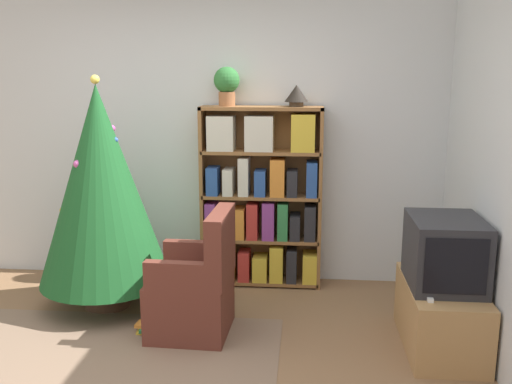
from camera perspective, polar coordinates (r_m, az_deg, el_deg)
The scene contains 11 objects.
wall_back at distance 5.17m, azimuth -5.69°, elevation 5.56°, with size 8.00×0.10×2.60m.
area_rug at distance 4.08m, azimuth -18.21°, elevation -16.07°, with size 2.73×1.61×0.01m.
bookshelf at distance 4.98m, azimuth 0.56°, elevation -0.77°, with size 1.05×0.26×1.58m.
tv_stand at distance 4.22m, azimuth 17.95°, elevation -11.69°, with size 0.48×0.90×0.46m.
television at distance 4.05m, azimuth 18.39°, elevation -5.72°, with size 0.47×0.59×0.47m.
game_remote at distance 3.85m, azimuth 16.92°, elevation -10.07°, with size 0.04×0.12×0.02m.
christmas_tree at distance 4.62m, azimuth -15.22°, elevation 0.57°, with size 1.03×1.03×1.85m.
armchair at distance 4.21m, azimuth -6.05°, elevation -9.79°, with size 0.59×0.58×0.92m.
potted_plant at distance 4.89m, azimuth -2.95°, elevation 10.79°, with size 0.22×0.22×0.33m.
table_lamp at distance 4.85m, azimuth 4.07°, elevation 9.72°, with size 0.20×0.20×0.18m.
book_pile_near_tree at distance 4.37m, azimuth -10.51°, elevation -13.19°, with size 0.21×0.17×0.07m.
Camera 1 is at (0.96, -2.97, 1.89)m, focal length 40.00 mm.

